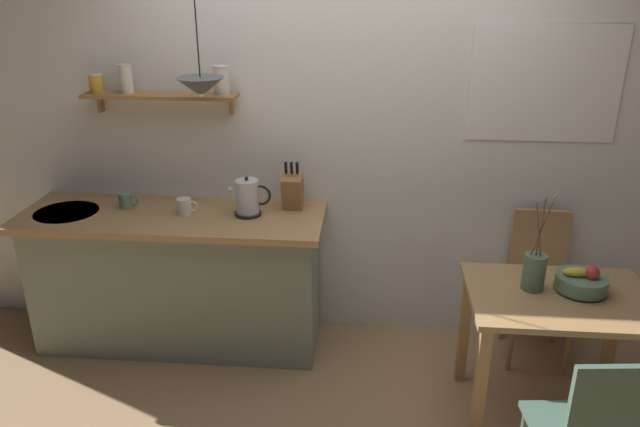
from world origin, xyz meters
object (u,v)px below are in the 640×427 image
Objects in this scene: dining_chair_far at (538,279)px; coffee_mug_spare at (185,206)px; fruit_bowl at (582,281)px; electric_kettle at (248,198)px; twig_vase at (534,271)px; knife_block at (293,190)px; coffee_mug_by_sink at (126,200)px; dining_table at (558,318)px; pendant_lamp at (201,87)px.

dining_chair_far is 2.19m from coffee_mug_spare.
fruit_bowl is 1.03× the size of electric_kettle.
coffee_mug_spare is at bearing 166.51° from twig_vase.
knife_block is (0.25, 0.13, 0.01)m from electric_kettle.
coffee_mug_by_sink reaches higher than dining_chair_far.
coffee_mug_by_sink is (-2.46, 0.59, 0.33)m from dining_table.
coffee_mug_by_sink is at bearing -175.45° from knife_block.
dining_table is 1.40× the size of pendant_lamp.
twig_vase reaches higher than coffee_mug_by_sink.
dining_chair_far is 1.75× the size of twig_vase.
dining_table is at bearing -14.15° from coffee_mug_spare.
twig_vase is at bearing 156.77° from dining_table.
fruit_bowl is 0.24m from twig_vase.
coffee_mug_by_sink is 0.40m from coffee_mug_spare.
electric_kettle is at bearing -177.05° from dining_chair_far.
pendant_lamp is at bearing 166.04° from dining_table.
fruit_bowl is 0.49× the size of twig_vase.
dining_chair_far is at bearing 2.95° from electric_kettle.
pendant_lamp reaches higher than knife_block.
dining_chair_far is 0.70m from twig_vase.
knife_block reaches higher than coffee_mug_by_sink.
twig_vase is at bearing -25.33° from knife_block.
dining_table is at bearing -17.84° from electric_kettle.
dining_table is 1.82m from electric_kettle.
dining_chair_far reaches higher than dining_table.
coffee_mug_spare reaches higher than fruit_bowl.
dining_chair_far is at bearing 0.90° from coffee_mug_by_sink.
coffee_mug_by_sink is (-1.02, -0.08, -0.07)m from knife_block.
coffee_mug_spare is at bearing -176.98° from dining_chair_far.
twig_vase is 1.45m from knife_block.
pendant_lamp is at bearing -175.35° from dining_chair_far.
dining_chair_far reaches higher than fruit_bowl.
twig_vase is 1.99m from coffee_mug_spare.
dining_chair_far is at bearing 93.21° from fruit_bowl.
knife_block is (-1.54, 0.62, 0.22)m from fruit_bowl.
pendant_lamp reaches higher than dining_chair_far.
dining_chair_far is at bearing 83.63° from dining_table.
coffee_mug_spare is 0.19× the size of pendant_lamp.
knife_block is 2.44× the size of coffee_mug_spare.
pendant_lamp reaches higher than twig_vase.
twig_vase reaches higher than knife_block.
dining_chair_far is 7.21× the size of coffee_mug_spare.
electric_kettle reaches higher than coffee_mug_spare.
electric_kettle reaches higher than dining_chair_far.
fruit_bowl is 2.22m from coffee_mug_spare.
dining_table is at bearing -23.23° from twig_vase.
coffee_mug_spare is at bearing 163.69° from pendant_lamp.
fruit_bowl is at bearing 26.48° from dining_table.
knife_block is 2.53× the size of coffee_mug_by_sink.
twig_vase reaches higher than dining_chair_far.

